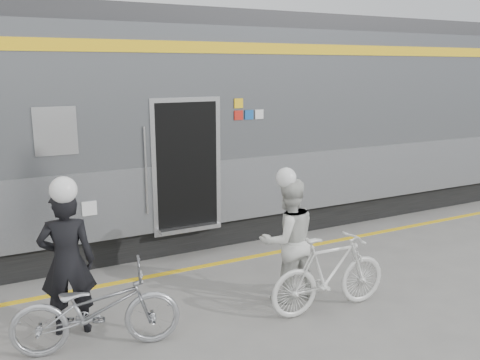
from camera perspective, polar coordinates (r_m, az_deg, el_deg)
ground at (r=6.47m, az=1.42°, el=-16.51°), size 90.00×90.00×0.00m
train at (r=9.24m, az=-22.40°, el=4.84°), size 24.00×3.17×4.10m
safety_strip at (r=8.23m, az=-5.94°, el=-9.94°), size 24.00×0.12×0.01m
man at (r=6.41m, az=-18.84°, el=-8.75°), size 0.73×0.56×1.78m
bicycle_left at (r=6.10m, az=-15.82°, el=-13.76°), size 1.96×1.05×0.98m
woman at (r=6.96m, az=5.39°, el=-6.73°), size 0.86×0.69×1.70m
bicycle_right at (r=6.83m, az=10.03°, el=-10.29°), size 1.74×0.57×1.03m
helmet_man at (r=6.12m, az=-19.53°, el=0.39°), size 0.31×0.31×0.31m
helmet_woman at (r=6.70m, az=5.57°, el=1.26°), size 0.27×0.27×0.27m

